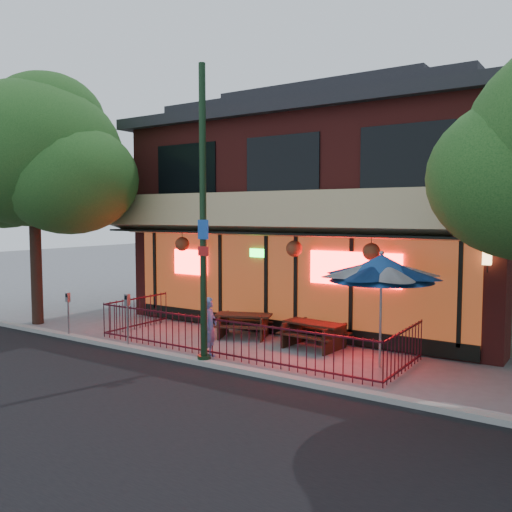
% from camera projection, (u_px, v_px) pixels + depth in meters
% --- Properties ---
extents(ground, '(80.00, 80.00, 0.00)m').
position_uv_depth(ground, '(215.00, 360.00, 13.22)').
color(ground, gray).
rests_on(ground, ground).
extents(curb, '(80.00, 0.25, 0.12)m').
position_uv_depth(curb, '(201.00, 362.00, 12.80)').
color(curb, '#999993').
rests_on(curb, ground).
extents(restaurant_building, '(12.96, 9.49, 8.05)m').
position_uv_depth(restaurant_building, '(340.00, 197.00, 18.81)').
color(restaurant_building, maroon).
rests_on(restaurant_building, ground).
extents(patio_fence, '(8.44, 2.62, 1.00)m').
position_uv_depth(patio_fence, '(227.00, 331.00, 13.59)').
color(patio_fence, '#3D0D18').
rests_on(patio_fence, ground).
extents(street_light, '(0.43, 0.32, 7.00)m').
position_uv_depth(street_light, '(203.00, 231.00, 12.64)').
color(street_light, black).
rests_on(street_light, ground).
extents(street_tree_left, '(5.60, 5.60, 8.05)m').
position_uv_depth(street_tree_left, '(36.00, 147.00, 17.21)').
color(street_tree_left, '#34221A').
rests_on(street_tree_left, ground).
extents(picnic_table_left, '(1.92, 1.71, 0.68)m').
position_uv_depth(picnic_table_left, '(244.00, 322.00, 15.62)').
color(picnic_table_left, '#3D2016').
rests_on(picnic_table_left, ground).
extents(picnic_table_right, '(1.71, 1.37, 0.69)m').
position_uv_depth(picnic_table_right, '(314.00, 331.00, 14.36)').
color(picnic_table_right, black).
rests_on(picnic_table_right, ground).
extents(patio_umbrella, '(2.38, 2.38, 2.72)m').
position_uv_depth(patio_umbrella, '(381.00, 268.00, 12.40)').
color(patio_umbrella, gray).
rests_on(patio_umbrella, ground).
extents(pedestrian, '(0.50, 0.63, 1.51)m').
position_uv_depth(pedestrian, '(209.00, 327.00, 13.37)').
color(pedestrian, '#5973B2').
rests_on(pedestrian, ground).
extents(parking_meter_near, '(0.13, 0.12, 1.46)m').
position_uv_depth(parking_meter_near, '(127.00, 312.00, 14.23)').
color(parking_meter_near, gray).
rests_on(parking_meter_near, ground).
extents(parking_meter_far, '(0.12, 0.10, 1.31)m').
position_uv_depth(parking_meter_far, '(68.00, 307.00, 15.46)').
color(parking_meter_far, gray).
rests_on(parking_meter_far, ground).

